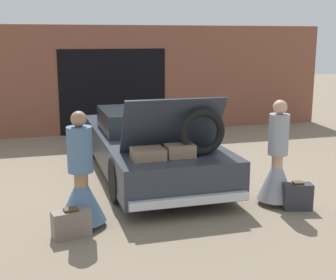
# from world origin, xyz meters

# --- Properties ---
(ground_plane) EXTENTS (40.00, 40.00, 0.00)m
(ground_plane) POSITION_xyz_m (0.00, 0.00, 0.00)
(ground_plane) COLOR #7F705B
(garage_wall_back) EXTENTS (12.00, 0.14, 2.80)m
(garage_wall_back) POSITION_xyz_m (0.00, 3.96, 1.39)
(garage_wall_back) COLOR brown
(garage_wall_back) RESTS_ON ground_plane
(car) EXTENTS (1.87, 4.87, 1.63)m
(car) POSITION_xyz_m (0.00, -0.01, 0.55)
(car) COLOR #2D333D
(car) RESTS_ON ground_plane
(person_left) EXTENTS (0.64, 0.64, 1.57)m
(person_left) POSITION_xyz_m (-1.46, -2.24, 0.56)
(person_left) COLOR #997051
(person_left) RESTS_ON ground_plane
(person_right) EXTENTS (0.57, 0.57, 1.60)m
(person_right) POSITION_xyz_m (1.46, -2.18, 0.57)
(person_right) COLOR tan
(person_right) RESTS_ON ground_plane
(suitcase_beside_left_person) EXTENTS (0.51, 0.30, 0.38)m
(suitcase_beside_left_person) POSITION_xyz_m (-1.64, -2.55, 0.18)
(suitcase_beside_left_person) COLOR #75665B
(suitcase_beside_left_person) RESTS_ON ground_plane
(suitcase_beside_right_person) EXTENTS (0.46, 0.30, 0.42)m
(suitcase_beside_right_person) POSITION_xyz_m (1.65, -2.48, 0.20)
(suitcase_beside_right_person) COLOR #2D2D33
(suitcase_beside_right_person) RESTS_ON ground_plane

